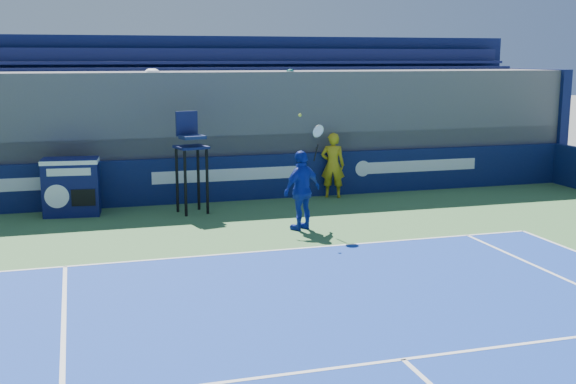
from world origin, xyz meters
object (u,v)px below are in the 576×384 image
object	(u,v)px
match_clock	(71,185)
umpire_chair	(191,151)
tennis_player	(302,190)
ball_person	(333,165)

from	to	relation	value
match_clock	umpire_chair	xyz separation A→B (m)	(2.81, -0.52, 0.79)
umpire_chair	tennis_player	bearing A→B (deg)	-49.98
umpire_chair	tennis_player	world-z (taller)	tennis_player
umpire_chair	tennis_player	distance (m)	3.25
ball_person	tennis_player	bearing A→B (deg)	81.51
ball_person	match_clock	xyz separation A→B (m)	(-6.79, -0.36, -0.15)
match_clock	tennis_player	xyz separation A→B (m)	(4.87, -2.96, 0.15)
umpire_chair	tennis_player	xyz separation A→B (m)	(2.05, -2.44, -0.63)
match_clock	tennis_player	bearing A→B (deg)	-31.33
match_clock	tennis_player	size ratio (longest dim) A/B	0.54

